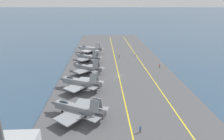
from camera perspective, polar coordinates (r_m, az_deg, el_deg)
ground_plane at (r=81.49m, az=1.96°, el=-1.93°), size 2000.00×2000.00×0.00m
carrier_deck at (r=81.42m, az=1.96°, el=-1.80°), size 205.14×46.80×0.40m
deck_stripe_foul_line at (r=83.36m, az=10.81°, el=-1.48°), size 184.61×3.13×0.01m
deck_stripe_centerline at (r=81.35m, az=1.96°, el=-1.66°), size 184.63×0.36×0.01m
parked_jet_nearest at (r=53.53m, az=-9.94°, el=-10.77°), size 13.90×16.48×6.37m
parked_jet_second at (r=69.10m, az=-9.16°, el=-3.46°), size 13.42×16.23×6.42m
parked_jet_third at (r=84.92m, az=-7.18°, el=0.72°), size 13.17×14.51×6.43m
parked_jet_fourth at (r=101.37m, az=-7.03°, el=3.74°), size 13.08×14.78×5.92m
parked_jet_fifth at (r=117.35m, az=-6.39°, el=6.09°), size 12.57×15.58×6.44m
crew_white_vest at (r=111.66m, az=6.79°, el=4.52°), size 0.46×0.43×1.78m
crew_brown_vest at (r=106.26m, az=2.08°, el=3.89°), size 0.45×0.39×1.76m
crew_red_vest at (r=93.56m, az=13.45°, el=1.22°), size 0.46×0.44×1.71m
crew_blue_vest at (r=48.33m, az=8.08°, el=-16.29°), size 0.45×0.46×1.82m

